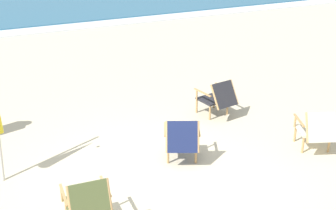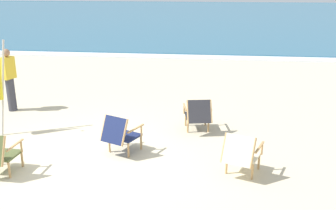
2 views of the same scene
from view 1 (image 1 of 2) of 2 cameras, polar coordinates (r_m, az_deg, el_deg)
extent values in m
plane|color=beige|center=(7.53, -1.87, -9.04)|extent=(80.00, 80.00, 0.00)
cube|color=white|center=(16.96, -15.73, 8.82)|extent=(80.00, 1.10, 0.06)
cube|color=#19234C|center=(8.00, 1.67, -4.31)|extent=(0.67, 0.65, 0.04)
cube|color=#19234C|center=(7.59, 1.78, -3.91)|extent=(0.55, 0.42, 0.49)
cylinder|color=tan|center=(8.26, -0.02, -4.60)|extent=(0.04, 0.04, 0.32)
cylinder|color=tan|center=(8.28, 3.23, -4.58)|extent=(0.04, 0.04, 0.32)
cylinder|color=tan|center=(7.88, 0.00, -6.07)|extent=(0.04, 0.04, 0.32)
cylinder|color=tan|center=(7.90, 3.42, -6.05)|extent=(0.04, 0.04, 0.32)
cube|color=tan|center=(7.88, -0.34, -2.96)|extent=(0.25, 0.50, 0.02)
cylinder|color=tan|center=(8.10, -0.34, -3.07)|extent=(0.04, 0.04, 0.22)
cube|color=tan|center=(7.90, 3.73, -2.95)|extent=(0.25, 0.50, 0.02)
cylinder|color=tan|center=(8.12, 3.62, -3.06)|extent=(0.04, 0.04, 0.22)
cylinder|color=tan|center=(7.58, -0.15, -3.91)|extent=(0.14, 0.24, 0.49)
cylinder|color=tan|center=(7.60, 3.70, -3.90)|extent=(0.14, 0.24, 0.49)
cube|color=beige|center=(8.72, 17.24, -2.99)|extent=(0.66, 0.63, 0.04)
cube|color=beige|center=(8.33, 18.24, -2.59)|extent=(0.55, 0.41, 0.49)
cylinder|color=tan|center=(8.89, 15.24, -3.37)|extent=(0.04, 0.04, 0.32)
cylinder|color=tan|center=(9.05, 18.05, -3.23)|extent=(0.04, 0.04, 0.32)
cylinder|color=tan|center=(8.53, 16.13, -4.66)|extent=(0.04, 0.04, 0.32)
cylinder|color=tan|center=(8.70, 19.05, -4.49)|extent=(0.04, 0.04, 0.32)
cube|color=tan|center=(8.51, 15.70, -1.81)|extent=(0.22, 0.51, 0.02)
cylinder|color=tan|center=(8.72, 15.24, -1.94)|extent=(0.04, 0.04, 0.22)
cube|color=tan|center=(8.71, 19.18, -1.67)|extent=(0.22, 0.51, 0.02)
cylinder|color=tan|center=(8.91, 18.65, -1.80)|extent=(0.04, 0.04, 0.22)
cylinder|color=tan|center=(8.24, 16.60, -2.67)|extent=(0.13, 0.25, 0.49)
cube|color=#28282D|center=(9.69, 5.42, 0.70)|extent=(0.60, 0.57, 0.04)
cube|color=#28282D|center=(9.35, 6.92, 1.26)|extent=(0.54, 0.37, 0.47)
cylinder|color=tan|center=(9.77, 3.52, -0.06)|extent=(0.04, 0.04, 0.32)
cylinder|color=tan|center=(10.04, 5.62, 0.54)|extent=(0.04, 0.04, 0.32)
cylinder|color=tan|center=(9.46, 5.13, -0.92)|extent=(0.04, 0.04, 0.32)
cylinder|color=tan|center=(9.75, 7.25, -0.27)|extent=(0.04, 0.04, 0.32)
cube|color=tan|center=(9.43, 4.24, 1.53)|extent=(0.13, 0.53, 0.02)
cylinder|color=tan|center=(9.60, 3.52, 1.26)|extent=(0.04, 0.04, 0.22)
cube|color=tan|center=(9.77, 6.81, 2.22)|extent=(0.13, 0.53, 0.02)
cylinder|color=tan|center=(9.94, 6.07, 1.95)|extent=(0.04, 0.04, 0.22)
cylinder|color=tan|center=(9.19, 5.72, 0.92)|extent=(0.09, 0.30, 0.47)
cylinder|color=tan|center=(9.51, 8.07, 1.59)|extent=(0.09, 0.30, 0.47)
cube|color=#515B33|center=(6.53, -10.00, -11.74)|extent=(0.54, 0.51, 0.04)
cube|color=#515B33|center=(6.11, -9.48, -11.61)|extent=(0.51, 0.25, 0.50)
cylinder|color=tan|center=(6.77, -12.28, -12.19)|extent=(0.04, 0.04, 0.32)
cylinder|color=tan|center=(6.83, -8.34, -11.50)|extent=(0.04, 0.04, 0.32)
cube|color=tan|center=(6.35, -12.61, -10.64)|extent=(0.06, 0.53, 0.02)
cylinder|color=tan|center=(6.57, -12.80, -10.57)|extent=(0.04, 0.04, 0.22)
cube|color=tan|center=(6.43, -7.63, -9.78)|extent=(0.06, 0.53, 0.02)
cylinder|color=tan|center=(6.65, -7.99, -9.74)|extent=(0.04, 0.04, 0.22)
cylinder|color=tan|center=(6.08, -11.87, -12.03)|extent=(0.05, 0.23, 0.50)
cylinder|color=tan|center=(6.16, -7.13, -11.18)|extent=(0.05, 0.23, 0.50)
camera|label=2|loc=(4.94, 72.63, -1.50)|focal=42.00mm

